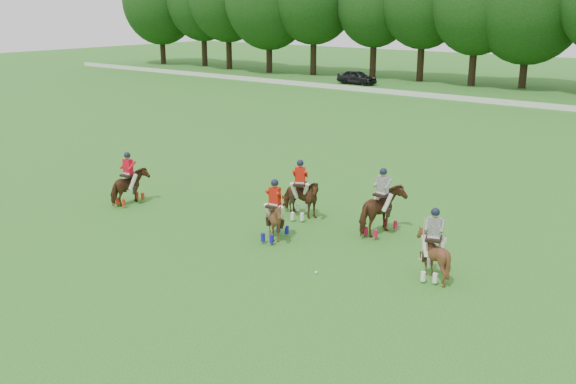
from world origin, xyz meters
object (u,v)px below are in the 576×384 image
Objects in this scene: car_left at (357,77)px; polo_red_b at (300,197)px; polo_ball at (316,272)px; polo_stripe_a at (382,210)px; polo_red_c at (275,219)px; polo_stripe_b at (433,253)px; polo_red_a at (129,186)px.

polo_red_b reaches higher than car_left.
car_left is at bearing 120.48° from polo_ball.
polo_ball is at bearing -47.93° from polo_red_b.
polo_stripe_a is 26.35× the size of polo_ball.
car_left is 47.43m from polo_ball.
polo_ball is at bearing -147.67° from car_left.
polo_red_b is at bearing -175.21° from polo_stripe_a.
polo_red_c is 3.23m from polo_ball.
polo_red_b is at bearing 162.11° from polo_stripe_b.
polo_stripe_a is at bearing 92.96° from polo_ball.
polo_red_a is at bearing -176.78° from polo_red_c.
polo_ball is at bearing -146.45° from polo_stripe_b.
polo_ball is (0.22, -4.21, -0.82)m from polo_stripe_a.
polo_stripe_a reaches higher than polo_red_c.
polo_red_a is 0.90× the size of polo_stripe_a.
polo_stripe_b reaches higher than car_left.
polo_red_c reaches higher than polo_ball.
polo_red_b is 3.34m from polo_stripe_a.
polo_ball is at bearing -87.04° from polo_stripe_a.
polo_stripe_b is at bearing -143.58° from car_left.
polo_red_a is 7.16m from polo_red_c.
polo_stripe_a is at bearing -145.12° from car_left.
polo_red_a and polo_red_c have the same top height.
polo_stripe_b is 3.46m from polo_ball.
polo_red_b reaches higher than polo_red_c.
polo_red_c is 1.00× the size of polo_stripe_b.
polo_stripe_b is at bearing 33.55° from polo_ball.
polo_stripe_b is at bearing -17.89° from polo_red_b.
polo_red_b reaches higher than polo_red_a.
car_left is 1.73× the size of polo_stripe_a.
polo_stripe_a is (9.72, 3.12, 0.11)m from polo_red_a.
polo_stripe_a is (3.33, 0.28, 0.08)m from polo_red_b.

